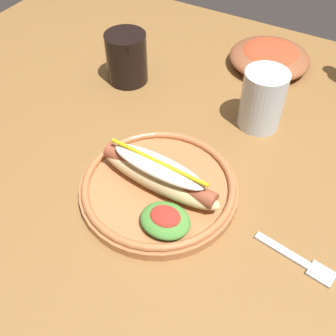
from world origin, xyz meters
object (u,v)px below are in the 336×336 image
Objects in this scene: hot_dog_plate at (159,185)px; fork at (300,261)px; soda_cup at (127,58)px; side_bowl at (270,57)px; water_cup at (262,100)px.

hot_dog_plate is 0.24m from fork.
soda_cup is 0.32m from side_bowl.
fork is at bearing -2.02° from hot_dog_plate.
soda_cup is at bearing -141.07° from side_bowl.
fork is 0.50m from side_bowl.
side_bowl is at bearing 86.93° from hot_dog_plate.
fork is 0.69× the size of side_bowl.
side_bowl is (-0.05, 0.20, -0.03)m from water_cup.
water_cup is (0.07, 0.24, 0.03)m from hot_dog_plate.
side_bowl reaches higher than fork.
soda_cup is 0.60× the size of side_bowl.
water_cup is at bearing 131.51° from fork.
soda_cup is (-0.22, 0.24, 0.03)m from hot_dog_plate.
fork is (0.24, -0.01, -0.02)m from hot_dog_plate.
fork is 0.30m from water_cup.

